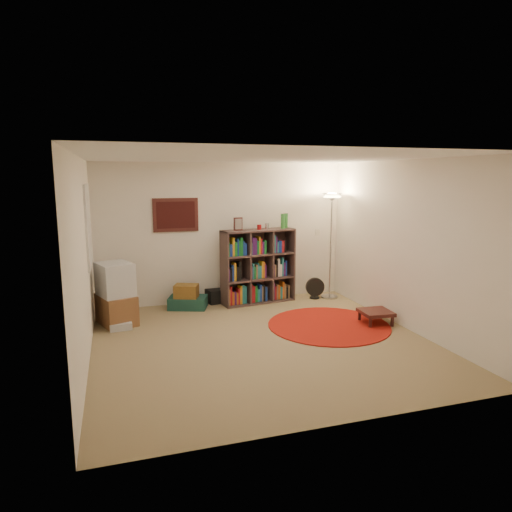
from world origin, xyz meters
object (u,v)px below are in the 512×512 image
Objects in this scene: floor_lamp at (332,211)px; side_table at (376,313)px; bookshelf at (257,267)px; tv_stand at (116,295)px; floor_fan at (315,288)px; suitcase at (188,302)px.

floor_lamp reaches higher than side_table.
tv_stand is (-2.44, -0.53, -0.18)m from bookshelf.
tv_stand is at bearing -163.77° from floor_fan.
bookshelf is 1.71m from floor_lamp.
tv_stand reaches higher than suitcase.
suitcase is at bearing 177.94° from floor_lamp.
floor_fan is at bearing -12.99° from tv_stand.
tv_stand is (-3.55, -0.45, 0.26)m from floor_fan.
bookshelf is 0.81× the size of floor_lamp.
suitcase is 1.52× the size of side_table.
floor_lamp is at bearing 17.54° from suitcase.
side_table is at bearing -37.38° from tv_stand.
bookshelf reaches higher than tv_stand.
floor_fan is 2.37m from suitcase.
tv_stand is at bearing -136.48° from suitcase.
bookshelf reaches higher than side_table.
floor_fan is at bearing 175.87° from floor_lamp.
bookshelf reaches higher than suitcase.
floor_fan is (-0.29, 0.02, -1.43)m from floor_lamp.
floor_fan is 1.66m from side_table.
floor_lamp is at bearing 4.90° from floor_fan.
tv_stand reaches higher than floor_fan.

